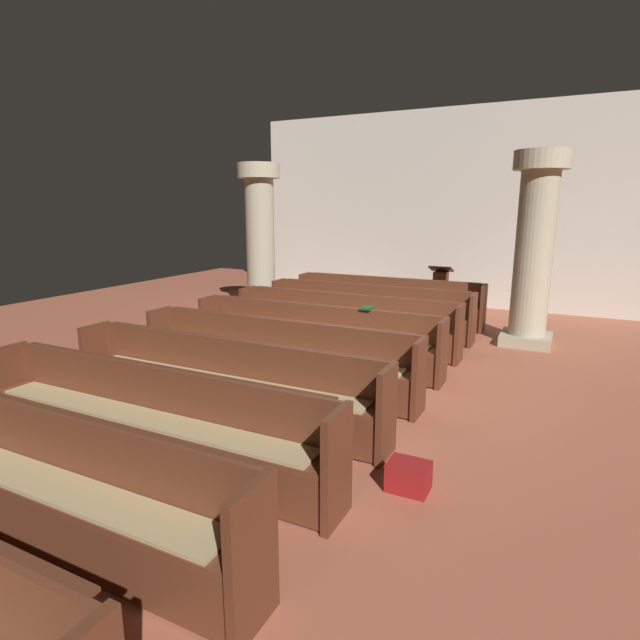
% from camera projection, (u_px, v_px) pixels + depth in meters
% --- Properties ---
extents(ground_plane, '(19.20, 19.20, 0.00)m').
position_uv_depth(ground_plane, '(356.00, 380.00, 6.84)').
color(ground_plane, '#AD5B42').
extents(back_wall, '(10.00, 0.16, 4.50)m').
position_uv_depth(back_wall, '(458.00, 209.00, 11.66)').
color(back_wall, silver).
rests_on(back_wall, ground).
extents(pew_row_0, '(3.86, 0.46, 0.89)m').
position_uv_depth(pew_row_0, '(387.00, 298.00, 10.26)').
color(pew_row_0, brown).
rests_on(pew_row_0, ground).
extents(pew_row_1, '(3.86, 0.46, 0.89)m').
position_uv_depth(pew_row_1, '(368.00, 308.00, 9.30)').
color(pew_row_1, brown).
rests_on(pew_row_1, ground).
extents(pew_row_2, '(3.86, 0.47, 0.89)m').
position_uv_depth(pew_row_2, '(344.00, 320.00, 8.34)').
color(pew_row_2, brown).
rests_on(pew_row_2, ground).
extents(pew_row_3, '(3.86, 0.46, 0.89)m').
position_uv_depth(pew_row_3, '(313.00, 334.00, 7.38)').
color(pew_row_3, brown).
rests_on(pew_row_3, ground).
extents(pew_row_4, '(3.86, 0.46, 0.89)m').
position_uv_depth(pew_row_4, '(274.00, 353.00, 6.43)').
color(pew_row_4, brown).
rests_on(pew_row_4, ground).
extents(pew_row_5, '(3.86, 0.47, 0.89)m').
position_uv_depth(pew_row_5, '(221.00, 379.00, 5.47)').
color(pew_row_5, brown).
rests_on(pew_row_5, ground).
extents(pew_row_6, '(3.86, 0.46, 0.89)m').
position_uv_depth(pew_row_6, '(145.00, 415.00, 4.51)').
color(pew_row_6, brown).
rests_on(pew_row_6, ground).
extents(pew_row_7, '(3.86, 0.46, 0.89)m').
position_uv_depth(pew_row_7, '(29.00, 472.00, 3.55)').
color(pew_row_7, brown).
rests_on(pew_row_7, ground).
extents(pillar_aisle_side, '(0.88, 0.88, 3.19)m').
position_uv_depth(pillar_aisle_side, '(534.00, 247.00, 8.30)').
color(pillar_aisle_side, tan).
rests_on(pillar_aisle_side, ground).
extents(pillar_far_side, '(0.88, 0.88, 3.19)m').
position_uv_depth(pillar_far_side, '(260.00, 238.00, 10.67)').
color(pillar_far_side, tan).
rests_on(pillar_far_side, ground).
extents(lectern, '(0.48, 0.45, 1.08)m').
position_uv_depth(lectern, '(440.00, 295.00, 10.86)').
color(lectern, brown).
rests_on(lectern, ground).
extents(hymn_book, '(0.16, 0.20, 0.03)m').
position_uv_depth(hymn_book, '(367.00, 308.00, 7.13)').
color(hymn_book, '#194723').
rests_on(hymn_book, pew_row_3).
extents(kneeler_box_red, '(0.34, 0.26, 0.24)m').
position_uv_depth(kneeler_box_red, '(409.00, 476.00, 4.17)').
color(kneeler_box_red, maroon).
rests_on(kneeler_box_red, ground).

